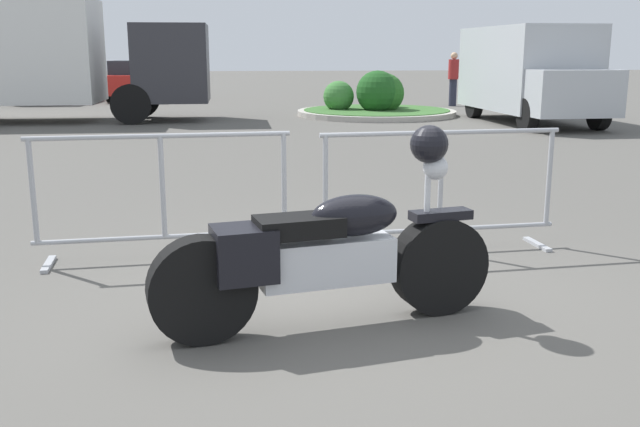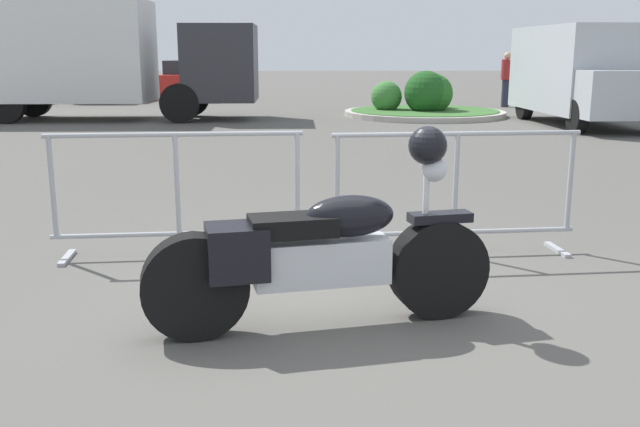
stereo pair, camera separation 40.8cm
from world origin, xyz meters
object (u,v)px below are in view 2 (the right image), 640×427
box_truck (85,55)px  delivery_van (582,72)px  motorcycle (321,253)px  parked_car_tan (38,80)px  crowd_barrier_far (455,192)px  parked_car_red (191,79)px  pedestrian (506,77)px  crowd_barrier_near (177,193)px  parked_car_black (112,79)px

box_truck → delivery_van: box_truck is taller
motorcycle → parked_car_tan: (-9.73, 22.00, 0.23)m
crowd_barrier_far → parked_car_tan: 23.11m
parked_car_tan → motorcycle: bearing=-154.7°
parked_car_red → pedestrian: bearing=-110.2°
crowd_barrier_near → parked_car_black: bearing=106.1°
parked_car_tan → crowd_barrier_near: bearing=-155.8°
parked_car_black → parked_car_red: parked_car_black is taller
parked_car_black → crowd_barrier_near: bearing=-162.4°
box_truck → parked_car_tan: 8.80m
parked_car_tan → parked_car_black: parked_car_black is taller
motorcycle → box_truck: (-5.64, 14.26, 1.15)m
motorcycle → crowd_barrier_far: 2.01m
box_truck → parked_car_black: bearing=99.6°
parked_car_tan → parked_car_red: bearing=-84.3°
delivery_van → parked_car_black: bearing=-126.1°
crowd_barrier_far → parked_car_red: 21.49m
delivery_van → parked_car_tan: bearing=-122.1°
pedestrian → motorcycle: bearing=36.9°
motorcycle → delivery_van: (6.48, 12.72, 0.76)m
parked_car_red → pedestrian: pedestrian is taller
crowd_barrier_far → delivery_van: size_ratio=0.42×
motorcycle → box_truck: box_truck is taller
box_truck → parked_car_tan: box_truck is taller
delivery_van → pedestrian: size_ratio=3.00×
crowd_barrier_far → parked_car_tan: bearing=118.2°
pedestrian → delivery_van: bearing=58.5°
crowd_barrier_near → motorcycle: bearing=-53.9°
crowd_barrier_near → delivery_van: 13.51m
parked_car_tan → box_truck: bearing=-150.7°
motorcycle → parked_car_black: (-7.01, 21.75, 0.26)m
crowd_barrier_far → pedestrian: pedestrian is taller
motorcycle → parked_car_black: parked_car_black is taller
pedestrian → crowd_barrier_near: bearing=31.7°
crowd_barrier_far → pedestrian: size_ratio=1.26×
crowd_barrier_near → box_truck: box_truck is taller
motorcycle → pedestrian: pedestrian is taller
crowd_barrier_far → box_truck: size_ratio=0.28×
parked_car_tan → parked_car_red: 5.45m
crowd_barrier_far → pedestrian: 17.36m
crowd_barrier_near → parked_car_black: parked_car_black is taller
crowd_barrier_far → parked_car_tan: (-10.91, 20.38, 0.16)m
delivery_van → pedestrian: 5.52m
crowd_barrier_near → crowd_barrier_far: same height
crowd_barrier_near → box_truck: size_ratio=0.28×
box_truck → delivery_van: size_ratio=1.52×
box_truck → delivery_van: (12.12, -1.53, -0.39)m
motorcycle → parked_car_black: 22.85m
crowd_barrier_far → parked_car_black: parked_car_black is taller
box_truck → parked_car_red: bearing=79.8°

